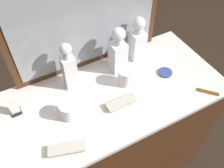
# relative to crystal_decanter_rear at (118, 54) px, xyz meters

# --- Properties ---
(ground_plane) EXTENTS (6.00, 6.00, 0.00)m
(ground_plane) POSITION_rel_crystal_decanter_rear_xyz_m (-0.12, -0.16, -1.05)
(ground_plane) COLOR #2D2319
(dresser) EXTENTS (1.26, 0.60, 0.93)m
(dresser) POSITION_rel_crystal_decanter_rear_xyz_m (-0.12, -0.16, -0.58)
(dresser) COLOR #472816
(dresser) RESTS_ON ground_plane
(dresser_mirror) EXTENTS (0.89, 0.03, 0.71)m
(dresser_mirror) POSITION_rel_crystal_decanter_rear_xyz_m (-0.12, 0.13, 0.24)
(dresser_mirror) COLOR #472816
(dresser_mirror) RESTS_ON dresser
(crystal_decanter_rear) EXTENTS (0.09, 0.09, 0.29)m
(crystal_decanter_rear) POSITION_rel_crystal_decanter_rear_xyz_m (0.00, 0.00, 0.00)
(crystal_decanter_rear) COLOR white
(crystal_decanter_rear) RESTS_ON dresser
(crystal_decanter_far_left) EXTENTS (0.07, 0.07, 0.29)m
(crystal_decanter_far_left) POSITION_rel_crystal_decanter_rear_xyz_m (-0.29, 0.01, 0.00)
(crystal_decanter_far_left) COLOR white
(crystal_decanter_far_left) RESTS_ON dresser
(crystal_decanter_center) EXTENTS (0.08, 0.08, 0.28)m
(crystal_decanter_center) POSITION_rel_crystal_decanter_rear_xyz_m (0.15, 0.04, -0.00)
(crystal_decanter_center) COLOR white
(crystal_decanter_center) RESTS_ON dresser
(crystal_tumbler_far_left) EXTENTS (0.09, 0.09, 0.09)m
(crystal_tumbler_far_left) POSITION_rel_crystal_decanter_rear_xyz_m (-0.38, -0.18, -0.08)
(crystal_tumbler_far_left) COLOR white
(crystal_tumbler_far_left) RESTS_ON dresser
(crystal_tumbler_far_right) EXTENTS (0.08, 0.08, 0.10)m
(crystal_tumbler_far_right) POSITION_rel_crystal_decanter_rear_xyz_m (-0.02, -0.12, -0.07)
(crystal_tumbler_far_right) COLOR white
(crystal_tumbler_far_right) RESTS_ON dresser
(silver_brush_far_right) EXTENTS (0.18, 0.10, 0.02)m
(silver_brush_far_right) POSITION_rel_crystal_decanter_rear_xyz_m (-0.46, -0.35, -0.10)
(silver_brush_far_right) COLOR #B7A88C
(silver_brush_far_right) RESTS_ON dresser
(silver_brush_front) EXTENTS (0.17, 0.06, 0.02)m
(silver_brush_front) POSITION_rel_crystal_decanter_rear_xyz_m (-0.11, -0.24, -0.10)
(silver_brush_front) COLOR #B7A88C
(silver_brush_front) RESTS_ON dresser
(porcelain_dish) EXTENTS (0.08, 0.08, 0.01)m
(porcelain_dish) POSITION_rel_crystal_decanter_rear_xyz_m (0.23, -0.17, -0.11)
(porcelain_dish) COLOR #33478C
(porcelain_dish) RESTS_ON dresser
(tortoiseshell_comb) EXTENTS (0.10, 0.10, 0.01)m
(tortoiseshell_comb) POSITION_rel_crystal_decanter_rear_xyz_m (0.35, -0.40, -0.11)
(tortoiseshell_comb) COLOR brown
(tortoiseshell_comb) RESTS_ON dresser
(napkin_holder) EXTENTS (0.05, 0.05, 0.11)m
(napkin_holder) POSITION_rel_crystal_decanter_rear_xyz_m (-0.61, -0.03, -0.07)
(napkin_holder) COLOR black
(napkin_holder) RESTS_ON dresser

